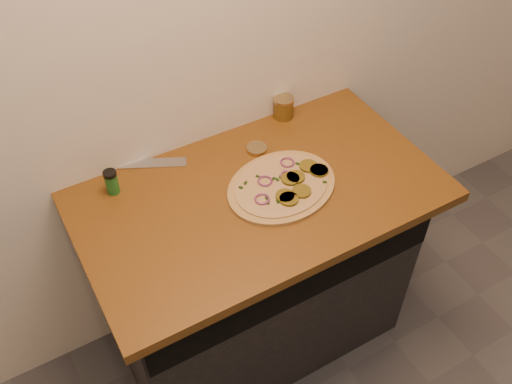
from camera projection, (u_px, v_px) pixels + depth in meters
cabinet at (255, 271)px, 2.23m from camera, size 1.10×0.60×0.86m
countertop at (259, 195)px, 1.89m from camera, size 1.20×0.70×0.04m
pizza at (283, 185)px, 1.88m from camera, size 0.45×0.45×0.03m
chefs_knife at (125, 164)px, 1.96m from camera, size 0.34×0.19×0.02m
mason_jar_lid at (257, 149)px, 2.01m from camera, size 0.09×0.09×0.02m
salsa_jar at (283, 107)px, 2.13m from camera, size 0.08×0.08×0.08m
spice_shaker at (112, 182)px, 1.84m from camera, size 0.04×0.04×0.09m
flour_spill at (292, 168)px, 1.95m from camera, size 0.18×0.18×0.00m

